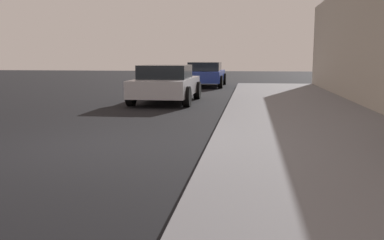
% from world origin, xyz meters
% --- Properties ---
extents(ground_plane, '(80.00, 80.00, 0.00)m').
position_xyz_m(ground_plane, '(0.00, 0.00, 0.00)').
color(ground_plane, black).
extents(sidewalk, '(4.00, 32.00, 0.15)m').
position_xyz_m(sidewalk, '(4.00, 0.00, 0.07)').
color(sidewalk, slate).
rests_on(sidewalk, ground_plane).
extents(car_silver, '(2.00, 4.02, 1.27)m').
position_xyz_m(car_silver, '(-0.19, 7.33, 0.64)').
color(car_silver, '#B7B7BF').
rests_on(car_silver, ground_plane).
extents(car_blue, '(2.01, 4.35, 1.27)m').
position_xyz_m(car_blue, '(0.29, 15.41, 0.65)').
color(car_blue, '#233899').
rests_on(car_blue, ground_plane).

